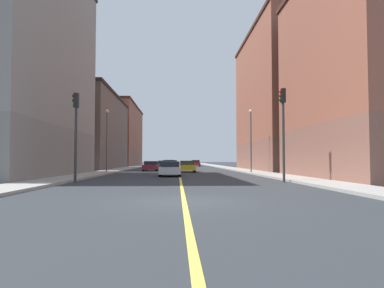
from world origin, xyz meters
TOP-DOWN VIEW (x-y plane):
  - ground_plane at (0.00, 0.00)m, footprint 400.00×400.00m
  - sidewalk_left at (8.18, 49.00)m, footprint 2.55×168.00m
  - sidewalk_right at (-8.18, 49.00)m, footprint 2.55×168.00m
  - lane_center_stripe at (0.00, 49.00)m, footprint 0.16×154.00m
  - building_left_mid at (15.29, 33.87)m, footprint 11.97×21.79m
  - building_right_midblock at (-15.29, 41.71)m, footprint 11.97×23.11m
  - building_right_distant at (-15.29, 68.30)m, footprint 11.97×26.08m
  - traffic_light_left_near at (6.49, 9.91)m, footprint 0.40×0.32m
  - traffic_light_right_near at (-6.52, 9.91)m, footprint 0.40×0.32m
  - street_lamp_left_near at (7.50, 24.33)m, footprint 0.36×0.36m
  - street_lamp_right_near at (-7.50, 24.48)m, footprint 0.36×0.36m
  - car_silver at (-0.85, 18.21)m, footprint 1.89×4.17m
  - car_maroon at (-3.47, 31.91)m, footprint 1.92×4.36m
  - car_teal at (-3.79, 69.89)m, footprint 2.03×4.48m
  - car_blue at (-1.50, 40.38)m, footprint 1.89×3.95m
  - car_orange at (-1.08, 67.06)m, footprint 1.98×4.32m
  - car_yellow at (0.94, 28.75)m, footprint 1.91×4.36m
  - car_red at (3.70, 62.00)m, footprint 1.99×4.09m

SIDE VIEW (x-z plane):
  - ground_plane at x=0.00m, z-range 0.00..0.00m
  - lane_center_stripe at x=0.00m, z-range 0.00..0.01m
  - sidewalk_left at x=8.18m, z-range 0.00..0.15m
  - sidewalk_right at x=-8.18m, z-range 0.00..0.15m
  - car_maroon at x=-3.47m, z-range -0.01..1.23m
  - car_teal at x=-3.79m, z-range 0.01..1.22m
  - car_silver at x=-0.85m, z-range 0.00..1.27m
  - car_yellow at x=0.94m, z-range -0.01..1.29m
  - car_red at x=3.70m, z-range -0.03..1.32m
  - car_orange at x=-1.08m, z-range -0.01..1.30m
  - car_blue at x=-1.50m, z-range -0.02..1.37m
  - traffic_light_right_near at x=-6.52m, z-range 0.85..6.40m
  - traffic_light_left_near at x=6.49m, z-range 0.88..6.83m
  - street_lamp_right_near at x=-7.50m, z-range 0.89..7.38m
  - street_lamp_left_near at x=7.50m, z-range 0.89..7.43m
  - building_right_midblock at x=-15.29m, z-range 0.01..11.37m
  - building_right_distant at x=-15.29m, z-range 0.01..13.73m
  - building_left_mid at x=15.29m, z-range 0.01..18.57m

